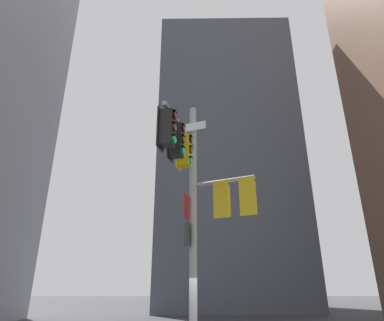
# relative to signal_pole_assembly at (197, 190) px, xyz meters

# --- Properties ---
(building_mid_block) EXTENTS (14.06, 14.06, 29.97)m
(building_mid_block) POSITION_rel_signal_pole_assembly_xyz_m (3.27, 25.52, 10.03)
(building_mid_block) COLOR #4C5460
(building_mid_block) RESTS_ON ground
(signal_pole_assembly) EXTENTS (2.80, 3.18, 8.17)m
(signal_pole_assembly) POSITION_rel_signal_pole_assembly_xyz_m (0.00, 0.00, 0.00)
(signal_pole_assembly) COLOR #9EA0A3
(signal_pole_assembly) RESTS_ON ground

